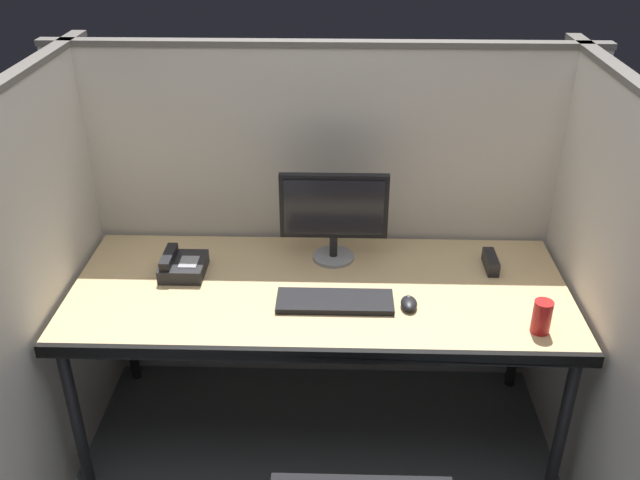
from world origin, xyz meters
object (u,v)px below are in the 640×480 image
at_px(monitor_center, 334,211).
at_px(keyboard_main, 335,301).
at_px(desk, 320,300).
at_px(computer_mouse, 409,303).
at_px(soda_can, 542,317).
at_px(red_stapler, 491,262).
at_px(desk_phone, 182,266).

height_order(monitor_center, keyboard_main, monitor_center).
xyz_separation_m(desk, computer_mouse, (0.33, -0.11, 0.07)).
relative_size(monitor_center, soda_can, 3.52).
relative_size(desk, red_stapler, 12.67).
xyz_separation_m(computer_mouse, red_stapler, (0.35, 0.29, 0.01)).
height_order(monitor_center, computer_mouse, monitor_center).
height_order(monitor_center, desk_phone, monitor_center).
bearing_deg(red_stapler, monitor_center, 174.73).
distance_m(monitor_center, desk_phone, 0.64).
xyz_separation_m(desk, keyboard_main, (0.06, -0.10, 0.06)).
distance_m(desk, desk_phone, 0.56).
bearing_deg(keyboard_main, red_stapler, 23.92).
bearing_deg(desk_phone, computer_mouse, -13.89).
bearing_deg(red_stapler, soda_can, -77.95).
bearing_deg(desk, desk_phone, 169.26).
relative_size(desk, computer_mouse, 19.79).
bearing_deg(desk_phone, red_stapler, 3.42).
bearing_deg(desk, computer_mouse, -18.93).
height_order(desk, computer_mouse, computer_mouse).
xyz_separation_m(keyboard_main, soda_can, (0.71, -0.15, 0.05)).
xyz_separation_m(desk, desk_phone, (-0.55, 0.10, 0.08)).
bearing_deg(computer_mouse, desk_phone, 166.11).
xyz_separation_m(monitor_center, desk_phone, (-0.60, -0.13, -0.18)).
height_order(keyboard_main, red_stapler, red_stapler).
distance_m(keyboard_main, computer_mouse, 0.27).
height_order(computer_mouse, red_stapler, red_stapler).
relative_size(keyboard_main, soda_can, 3.52).
relative_size(monitor_center, red_stapler, 2.87).
xyz_separation_m(red_stapler, soda_can, (0.09, -0.42, 0.03)).
xyz_separation_m(keyboard_main, computer_mouse, (0.27, -0.01, 0.01)).
xyz_separation_m(monitor_center, keyboard_main, (0.01, -0.33, -0.20)).
bearing_deg(red_stapler, desk, -165.41).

